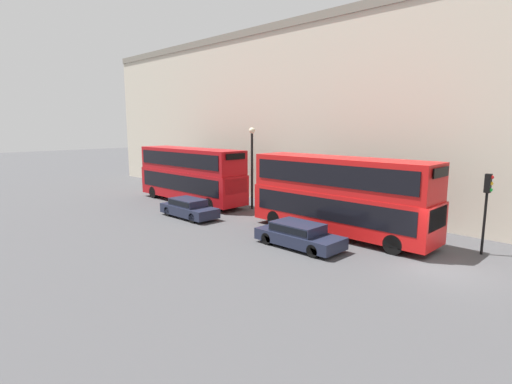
{
  "coord_description": "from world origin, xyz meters",
  "views": [
    {
      "loc": [
        -17.46,
        -5.92,
        6.19
      ],
      "look_at": [
        0.48,
        11.83,
        1.98
      ],
      "focal_mm": 28.0,
      "sensor_mm": 36.0,
      "label": 1
    }
  ],
  "objects_px": {
    "pedestrian": "(226,190)",
    "bus_leading": "(339,193)",
    "bus_second_in_queue": "(190,173)",
    "car_dark_sedan": "(299,234)",
    "car_hatchback": "(189,208)",
    "traffic_light": "(487,197)"
  },
  "relations": [
    {
      "from": "bus_leading",
      "to": "pedestrian",
      "type": "xyz_separation_m",
      "value": [
        2.52,
        12.67,
        -1.61
      ]
    },
    {
      "from": "bus_leading",
      "to": "traffic_light",
      "type": "relative_size",
      "value": 2.77
    },
    {
      "from": "car_dark_sedan",
      "to": "car_hatchback",
      "type": "distance_m",
      "value": 9.53
    },
    {
      "from": "car_dark_sedan",
      "to": "car_hatchback",
      "type": "height_order",
      "value": "car_hatchback"
    },
    {
      "from": "car_dark_sedan",
      "to": "pedestrian",
      "type": "height_order",
      "value": "pedestrian"
    },
    {
      "from": "car_hatchback",
      "to": "car_dark_sedan",
      "type": "bearing_deg",
      "value": -90.0
    },
    {
      "from": "bus_leading",
      "to": "car_dark_sedan",
      "type": "xyz_separation_m",
      "value": [
        -3.4,
        0.17,
        -1.76
      ]
    },
    {
      "from": "bus_second_in_queue",
      "to": "traffic_light",
      "type": "distance_m",
      "value": 21.11
    },
    {
      "from": "car_dark_sedan",
      "to": "traffic_light",
      "type": "bearing_deg",
      "value": -53.11
    },
    {
      "from": "traffic_light",
      "to": "pedestrian",
      "type": "relative_size",
      "value": 2.19
    },
    {
      "from": "bus_leading",
      "to": "pedestrian",
      "type": "bearing_deg",
      "value": 78.77
    },
    {
      "from": "car_hatchback",
      "to": "pedestrian",
      "type": "relative_size",
      "value": 2.49
    },
    {
      "from": "bus_leading",
      "to": "car_hatchback",
      "type": "bearing_deg",
      "value": 109.33
    },
    {
      "from": "bus_second_in_queue",
      "to": "car_dark_sedan",
      "type": "height_order",
      "value": "bus_second_in_queue"
    },
    {
      "from": "bus_leading",
      "to": "pedestrian",
      "type": "distance_m",
      "value": 13.02
    },
    {
      "from": "bus_leading",
      "to": "traffic_light",
      "type": "height_order",
      "value": "bus_leading"
    },
    {
      "from": "car_hatchback",
      "to": "pedestrian",
      "type": "distance_m",
      "value": 6.63
    },
    {
      "from": "car_hatchback",
      "to": "traffic_light",
      "type": "relative_size",
      "value": 1.14
    },
    {
      "from": "traffic_light",
      "to": "bus_leading",
      "type": "bearing_deg",
      "value": 105.56
    },
    {
      "from": "bus_second_in_queue",
      "to": "car_dark_sedan",
      "type": "xyz_separation_m",
      "value": [
        -3.4,
        -13.91,
        -1.74
      ]
    },
    {
      "from": "pedestrian",
      "to": "bus_leading",
      "type": "bearing_deg",
      "value": -101.23
    },
    {
      "from": "car_dark_sedan",
      "to": "car_hatchback",
      "type": "relative_size",
      "value": 1.04
    }
  ]
}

